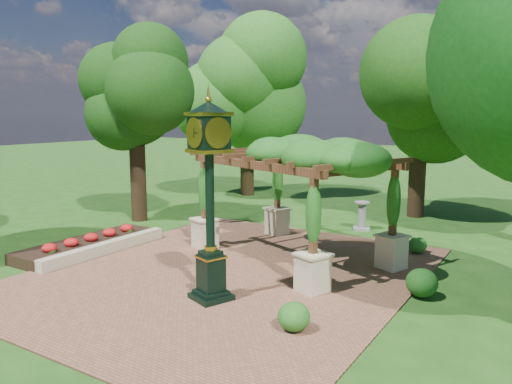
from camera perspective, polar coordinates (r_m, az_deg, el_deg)
The scene contains 13 objects.
ground at distance 13.94m, azimuth -5.54°, elevation -10.36°, with size 120.00×120.00×0.00m, color #1E4714.
brick_plaza at distance 14.70m, azimuth -3.14°, elevation -9.21°, with size 10.00×12.00×0.04m, color brown.
border_wall at distance 17.28m, azimuth -16.78°, elevation -6.17°, with size 0.35×5.00×0.40m, color #C6B793.
flower_bed at distance 17.96m, azimuth -18.69°, elevation -5.76°, with size 1.50×5.00×0.36m, color red.
pedestal_clock at distance 12.01m, azimuth -5.34°, elevation 1.07°, with size 1.26×1.26×4.96m.
pergola at distance 15.61m, azimuth 4.18°, elevation 3.81°, with size 7.17×5.82×3.90m.
sundial at distance 20.28m, azimuth 11.99°, elevation -2.87°, with size 0.82×0.82×1.14m.
shrub_front at distance 10.92m, azimuth 4.36°, elevation -14.01°, with size 0.70×0.70×0.63m, color #245E1A.
shrub_mid at distance 13.40m, azimuth 18.42°, elevation -9.81°, with size 0.80×0.80×0.72m, color #1A4B15.
shrub_back at distance 17.36m, azimuth 17.97°, elevation -5.79°, with size 0.60×0.60×0.54m, color #25651D.
tree_west_near at distance 21.83m, azimuth -13.69°, elevation 11.74°, with size 3.81×3.81×8.39m.
tree_west_far at distance 28.09m, azimuth -1.05°, elevation 12.13°, with size 4.89×4.89×8.93m.
tree_north at distance 23.21m, azimuth 18.41°, elevation 11.22°, with size 4.21×4.21×8.30m.
Camera 1 is at (8.06, -10.39, 4.63)m, focal length 35.00 mm.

